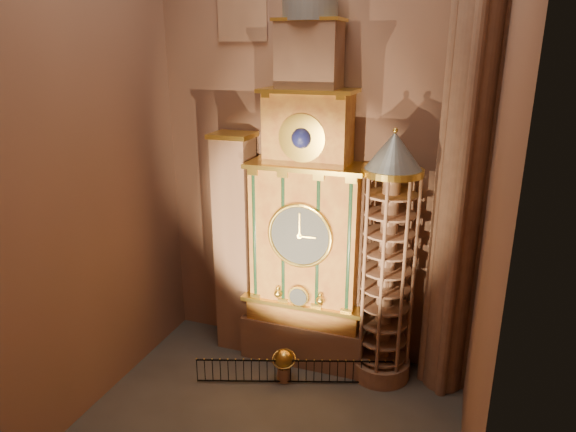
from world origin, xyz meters
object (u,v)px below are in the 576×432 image
at_px(stair_turret, 387,264).
at_px(celestial_globe, 284,362).
at_px(iron_railing, 294,372).
at_px(portrait_tower, 236,244).
at_px(astronomical_clock, 307,220).

xyz_separation_m(stair_turret, celestial_globe, (-3.81, -1.83, -4.38)).
bearing_deg(stair_turret, iron_railing, -150.37).
bearing_deg(portrait_tower, iron_railing, -31.20).
height_order(astronomical_clock, stair_turret, astronomical_clock).
height_order(portrait_tower, stair_turret, stair_turret).
bearing_deg(portrait_tower, astronomical_clock, -0.29).
relative_size(astronomical_clock, celestial_globe, 11.22).
bearing_deg(astronomical_clock, portrait_tower, 179.71).
bearing_deg(iron_railing, celestial_globe, 173.81).
distance_m(astronomical_clock, portrait_tower, 3.73).
xyz_separation_m(portrait_tower, iron_railing, (3.58, -2.17, -4.56)).
xyz_separation_m(astronomical_clock, portrait_tower, (-3.40, 0.02, -1.53)).
relative_size(portrait_tower, iron_railing, 1.29).
bearing_deg(stair_turret, celestial_globe, -154.32).
height_order(stair_turret, celestial_globe, stair_turret).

